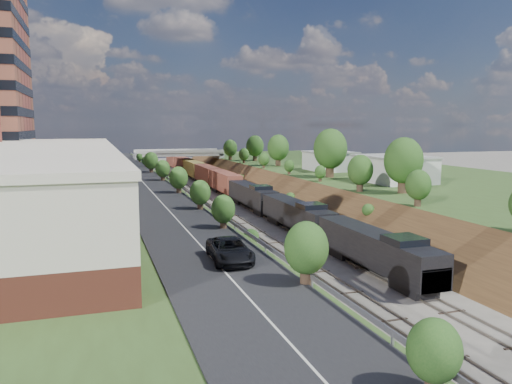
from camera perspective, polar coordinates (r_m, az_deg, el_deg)
name	(u,v)px	position (r m, az deg, el deg)	size (l,w,h in m)	color
platform_left	(22,207)	(79.35, -25.17, -1.56)	(44.00, 180.00, 5.00)	#365021
platform_right	(412,189)	(96.66, 17.44, 0.34)	(44.00, 180.00, 5.00)	#365021
embankment_left	(175,216)	(80.06, -9.23, -2.67)	(7.07, 180.00, 7.07)	brown
embankment_right	(303,208)	(86.17, 5.38, -1.87)	(7.07, 180.00, 7.07)	brown
rail_left_track	(226,212)	(81.73, -3.40, -2.31)	(1.58, 180.00, 0.18)	gray
rail_right_track	(257,210)	(83.19, 0.06, -2.12)	(1.58, 180.00, 0.18)	gray
road	(145,185)	(78.76, -12.55, 0.79)	(8.00, 180.00, 0.10)	black
guardrail	(172,181)	(79.00, -9.58, 1.25)	(0.10, 171.00, 0.70)	#99999E
commercial_building	(44,180)	(56.36, -23.11, 1.23)	(14.30, 62.30, 7.00)	brown
overpass	(179,158)	(142.05, -8.82, 3.82)	(24.50, 8.30, 7.40)	gray
white_building_near	(394,170)	(84.27, 15.46, 2.47)	(9.00, 12.00, 4.00)	silver
white_building_far	(330,162)	(103.03, 8.44, 3.45)	(8.00, 10.00, 3.60)	silver
tree_right_large	(404,161)	(70.54, 16.51, 3.42)	(5.25, 5.25, 7.61)	#473323
tree_left_crest	(242,215)	(40.14, -1.57, -2.64)	(2.45, 2.45, 3.55)	#473323
freight_train	(217,179)	(108.78, -4.43, 1.52)	(3.10, 141.30, 4.62)	black
suv	(230,250)	(33.86, -3.01, -6.62)	(2.56, 5.55, 1.54)	black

